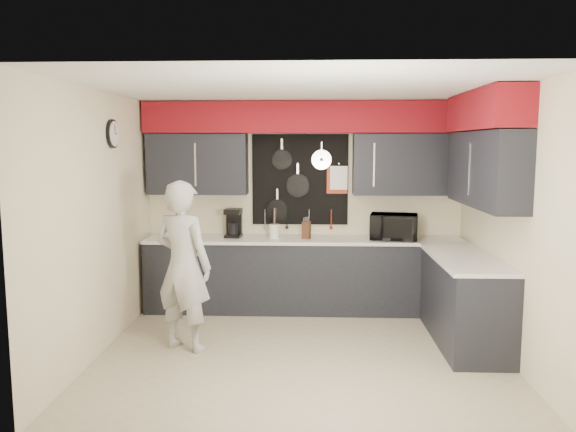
{
  "coord_description": "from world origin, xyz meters",
  "views": [
    {
      "loc": [
        0.09,
        -5.41,
        2.07
      ],
      "look_at": [
        -0.15,
        0.5,
        1.31
      ],
      "focal_mm": 35.0,
      "sensor_mm": 36.0,
      "label": 1
    }
  ],
  "objects_px": {
    "utensil_crock": "(274,231)",
    "microwave": "(394,227)",
    "knife_block": "(306,230)",
    "coffee_maker": "(234,222)",
    "person": "(183,266)"
  },
  "relations": [
    {
      "from": "utensil_crock",
      "to": "coffee_maker",
      "type": "height_order",
      "value": "coffee_maker"
    },
    {
      "from": "microwave",
      "to": "knife_block",
      "type": "distance_m",
      "value": 1.07
    },
    {
      "from": "microwave",
      "to": "person",
      "type": "height_order",
      "value": "person"
    },
    {
      "from": "utensil_crock",
      "to": "person",
      "type": "xyz_separation_m",
      "value": [
        -0.83,
        -1.4,
        -0.14
      ]
    },
    {
      "from": "person",
      "to": "knife_block",
      "type": "bearing_deg",
      "value": -109.2
    },
    {
      "from": "coffee_maker",
      "to": "microwave",
      "type": "bearing_deg",
      "value": 1.1
    },
    {
      "from": "utensil_crock",
      "to": "microwave",
      "type": "bearing_deg",
      "value": -2.56
    },
    {
      "from": "coffee_maker",
      "to": "person",
      "type": "bearing_deg",
      "value": -97.56
    },
    {
      "from": "knife_block",
      "to": "coffee_maker",
      "type": "bearing_deg",
      "value": -175.83
    },
    {
      "from": "microwave",
      "to": "utensil_crock",
      "type": "xyz_separation_m",
      "value": [
        -1.46,
        0.07,
        -0.07
      ]
    },
    {
      "from": "utensil_crock",
      "to": "person",
      "type": "relative_size",
      "value": 0.1
    },
    {
      "from": "microwave",
      "to": "knife_block",
      "type": "height_order",
      "value": "microwave"
    },
    {
      "from": "knife_block",
      "to": "person",
      "type": "height_order",
      "value": "person"
    },
    {
      "from": "coffee_maker",
      "to": "knife_block",
      "type": "bearing_deg",
      "value": -2.58
    },
    {
      "from": "knife_block",
      "to": "utensil_crock",
      "type": "height_order",
      "value": "knife_block"
    }
  ]
}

